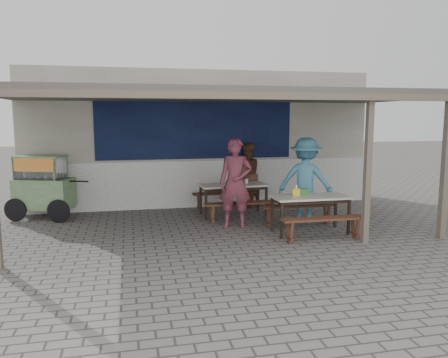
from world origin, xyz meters
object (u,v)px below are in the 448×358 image
condiment_jar (246,181)px  condiment_bowl (228,184)px  table_left (233,187)px  vendor_cart (43,185)px  tissue_box (296,192)px  table_right (310,200)px  bench_right_street (323,223)px  bench_left_street (242,207)px  bench_right_wall (298,210)px  patron_right_table (306,180)px  donation_box (304,192)px  bench_left_wall (226,196)px  patron_wall_side (247,175)px  patron_street_side (235,183)px

condiment_jar → condiment_bowl: (-0.49, -0.14, -0.03)m
table_left → condiment_jar: bearing=15.3°
vendor_cart → tissue_box: size_ratio=12.76×
tissue_box → table_right: bearing=-22.4°
bench_right_street → condiment_bowl: 2.78m
table_right → bench_left_street: bearing=134.0°
bench_right_wall → condiment_bowl: size_ratio=8.88×
table_right → bench_right_street: 0.71m
bench_right_wall → patron_right_table: 0.73m
donation_box → condiment_bowl: (-1.18, 1.69, -0.04)m
bench_left_wall → table_left: bearing=-90.0°
vendor_cart → condiment_bowl: size_ratio=10.20×
bench_right_street → vendor_cart: vendor_cart is taller
bench_left_street → condiment_jar: 0.97m
patron_right_table → donation_box: bearing=95.8°
table_left → condiment_jar: (0.35, 0.11, 0.13)m
bench_left_wall → bench_right_street: (1.17, -3.14, -0.00)m
bench_right_wall → patron_wall_side: (-0.55, 2.19, 0.48)m
table_right → condiment_bowl: 2.21m
tissue_box → vendor_cart: bearing=155.5°
table_left → tissue_box: (0.88, -1.73, 0.15)m
table_left → patron_street_side: (-0.21, -1.05, 0.27)m
bench_right_wall → patron_street_side: size_ratio=0.86×
bench_left_wall → vendor_cart: vendor_cart is taller
table_left → condiment_jar: 0.39m
bench_left_street → table_right: bearing=-48.9°
table_right → condiment_jar: size_ratio=15.42×
patron_street_side → tissue_box: patron_street_side is taller
table_right → condiment_jar: 2.11m
patron_wall_side → condiment_jar: 0.90m
table_right → bench_right_street: (-0.00, -0.62, -0.33)m
bench_right_wall → donation_box: (-0.10, -0.51, 0.47)m
bench_left_wall → vendor_cart: size_ratio=0.90×
patron_right_table → condiment_jar: size_ratio=18.93×
table_left → condiment_jar: condiment_jar is taller
table_right → bench_right_street: size_ratio=0.94×
bench_left_street → tissue_box: tissue_box is taller
table_left → vendor_cart: size_ratio=0.86×
table_left → patron_right_table: 1.70m
bench_right_street → bench_right_wall: size_ratio=1.00×
bench_left_street → condiment_jar: size_ratio=16.98×
bench_left_street → vendor_cart: 4.54m
bench_right_street → patron_right_table: size_ratio=0.87×
bench_right_wall → patron_wall_side: 2.31m
table_left → condiment_bowl: 0.17m
table_right → patron_right_table: (0.29, 0.94, 0.26)m
donation_box → condiment_bowl: donation_box is taller
patron_street_side → donation_box: bearing=-12.0°
table_left → condiment_bowl: bearing=-170.3°
table_left → condiment_bowl: condiment_bowl is taller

